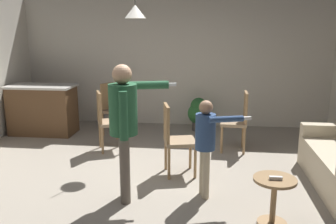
{
  "coord_description": "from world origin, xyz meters",
  "views": [
    {
      "loc": [
        0.74,
        -4.31,
        2.01
      ],
      "look_at": [
        0.24,
        -0.0,
        1.0
      ],
      "focal_mm": 38.57,
      "sensor_mm": 36.0,
      "label": 1
    }
  ],
  "objects_px": {
    "dining_chair_near_wall": "(175,137)",
    "kitchen_counter": "(43,109)",
    "person_adult": "(125,118)",
    "dining_chair_centre_back": "(238,119)",
    "person_child": "(206,138)",
    "dining_chair_by_counter": "(107,119)",
    "side_table_by_couch": "(274,196)",
    "dining_chair_spare": "(113,107)",
    "potted_plant_corner": "(199,113)",
    "spare_remote_on_table": "(276,178)"
  },
  "relations": [
    {
      "from": "person_adult",
      "to": "spare_remote_on_table",
      "type": "xyz_separation_m",
      "value": [
        1.64,
        -0.42,
        -0.47
      ]
    },
    {
      "from": "person_child",
      "to": "potted_plant_corner",
      "type": "bearing_deg",
      "value": 166.98
    },
    {
      "from": "side_table_by_couch",
      "to": "dining_chair_centre_back",
      "type": "relative_size",
      "value": 0.52
    },
    {
      "from": "person_adult",
      "to": "dining_chair_near_wall",
      "type": "xyz_separation_m",
      "value": [
        0.5,
        0.84,
        -0.46
      ]
    },
    {
      "from": "person_child",
      "to": "dining_chair_spare",
      "type": "bearing_deg",
      "value": -160.16
    },
    {
      "from": "dining_chair_near_wall",
      "to": "kitchen_counter",
      "type": "bearing_deg",
      "value": -136.03
    },
    {
      "from": "person_child",
      "to": "dining_chair_spare",
      "type": "distance_m",
      "value": 3.02
    },
    {
      "from": "potted_plant_corner",
      "to": "spare_remote_on_table",
      "type": "height_order",
      "value": "potted_plant_corner"
    },
    {
      "from": "dining_chair_by_counter",
      "to": "potted_plant_corner",
      "type": "xyz_separation_m",
      "value": [
        1.47,
        1.39,
        -0.18
      ]
    },
    {
      "from": "dining_chair_by_counter",
      "to": "potted_plant_corner",
      "type": "height_order",
      "value": "dining_chair_by_counter"
    },
    {
      "from": "person_adult",
      "to": "dining_chair_centre_back",
      "type": "bearing_deg",
      "value": 129.04
    },
    {
      "from": "person_child",
      "to": "spare_remote_on_table",
      "type": "xyz_separation_m",
      "value": [
        0.71,
        -0.62,
        -0.21
      ]
    },
    {
      "from": "dining_chair_by_counter",
      "to": "dining_chair_spare",
      "type": "bearing_deg",
      "value": 165.43
    },
    {
      "from": "potted_plant_corner",
      "to": "dining_chair_spare",
      "type": "bearing_deg",
      "value": -162.98
    },
    {
      "from": "person_child",
      "to": "side_table_by_couch",
      "type": "bearing_deg",
      "value": 34.06
    },
    {
      "from": "dining_chair_spare",
      "to": "person_adult",
      "type": "bearing_deg",
      "value": 48.5
    },
    {
      "from": "kitchen_counter",
      "to": "dining_chair_centre_back",
      "type": "bearing_deg",
      "value": -9.15
    },
    {
      "from": "kitchen_counter",
      "to": "spare_remote_on_table",
      "type": "bearing_deg",
      "value": -37.47
    },
    {
      "from": "dining_chair_centre_back",
      "to": "dining_chair_near_wall",
      "type": "bearing_deg",
      "value": 141.73
    },
    {
      "from": "kitchen_counter",
      "to": "dining_chair_near_wall",
      "type": "height_order",
      "value": "dining_chair_near_wall"
    },
    {
      "from": "side_table_by_couch",
      "to": "person_child",
      "type": "bearing_deg",
      "value": 140.67
    },
    {
      "from": "side_table_by_couch",
      "to": "spare_remote_on_table",
      "type": "xyz_separation_m",
      "value": [
        -0.0,
        -0.04,
        0.21
      ]
    },
    {
      "from": "person_child",
      "to": "dining_chair_spare",
      "type": "relative_size",
      "value": 1.2
    },
    {
      "from": "dining_chair_centre_back",
      "to": "dining_chair_spare",
      "type": "bearing_deg",
      "value": 75.39
    },
    {
      "from": "person_adult",
      "to": "dining_chair_near_wall",
      "type": "bearing_deg",
      "value": 134.54
    },
    {
      "from": "person_adult",
      "to": "spare_remote_on_table",
      "type": "bearing_deg",
      "value": 60.86
    },
    {
      "from": "dining_chair_centre_back",
      "to": "person_child",
      "type": "bearing_deg",
      "value": 165.65
    },
    {
      "from": "side_table_by_couch",
      "to": "dining_chair_by_counter",
      "type": "height_order",
      "value": "dining_chair_by_counter"
    },
    {
      "from": "kitchen_counter",
      "to": "dining_chair_by_counter",
      "type": "bearing_deg",
      "value": -28.69
    },
    {
      "from": "dining_chair_spare",
      "to": "potted_plant_corner",
      "type": "height_order",
      "value": "dining_chair_spare"
    },
    {
      "from": "side_table_by_couch",
      "to": "spare_remote_on_table",
      "type": "bearing_deg",
      "value": -90.04
    },
    {
      "from": "person_adult",
      "to": "kitchen_counter",
      "type": "bearing_deg",
      "value": -153.62
    },
    {
      "from": "person_adult",
      "to": "dining_chair_by_counter",
      "type": "distance_m",
      "value": 1.93
    },
    {
      "from": "dining_chair_near_wall",
      "to": "potted_plant_corner",
      "type": "distance_m",
      "value": 2.3
    },
    {
      "from": "person_adult",
      "to": "dining_chair_centre_back",
      "type": "height_order",
      "value": "person_adult"
    },
    {
      "from": "dining_chair_spare",
      "to": "side_table_by_couch",
      "type": "bearing_deg",
      "value": 70.14
    },
    {
      "from": "kitchen_counter",
      "to": "person_adult",
      "type": "bearing_deg",
      "value": -48.8
    },
    {
      "from": "person_adult",
      "to": "dining_chair_near_wall",
      "type": "relative_size",
      "value": 1.62
    },
    {
      "from": "dining_chair_by_counter",
      "to": "dining_chair_spare",
      "type": "relative_size",
      "value": 1.0
    },
    {
      "from": "kitchen_counter",
      "to": "dining_chair_centre_back",
      "type": "relative_size",
      "value": 1.26
    },
    {
      "from": "potted_plant_corner",
      "to": "side_table_by_couch",
      "type": "bearing_deg",
      "value": -75.67
    },
    {
      "from": "dining_chair_centre_back",
      "to": "kitchen_counter",
      "type": "bearing_deg",
      "value": 82.39
    },
    {
      "from": "kitchen_counter",
      "to": "side_table_by_couch",
      "type": "height_order",
      "value": "kitchen_counter"
    },
    {
      "from": "dining_chair_near_wall",
      "to": "dining_chair_centre_back",
      "type": "distance_m",
      "value": 1.46
    },
    {
      "from": "spare_remote_on_table",
      "to": "dining_chair_by_counter",
      "type": "bearing_deg",
      "value": 137.81
    },
    {
      "from": "dining_chair_near_wall",
      "to": "dining_chair_spare",
      "type": "relative_size",
      "value": 1.0
    },
    {
      "from": "kitchen_counter",
      "to": "potted_plant_corner",
      "type": "relative_size",
      "value": 1.89
    },
    {
      "from": "person_adult",
      "to": "dining_chair_by_counter",
      "type": "height_order",
      "value": "person_adult"
    },
    {
      "from": "dining_chair_by_counter",
      "to": "dining_chair_near_wall",
      "type": "relative_size",
      "value": 1.0
    },
    {
      "from": "kitchen_counter",
      "to": "dining_chair_spare",
      "type": "bearing_deg",
      "value": 3.06
    }
  ]
}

